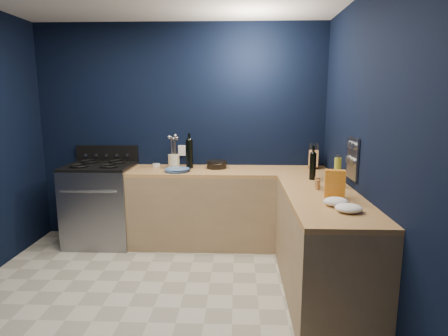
{
  "coord_description": "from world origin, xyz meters",
  "views": [
    {
      "loc": [
        0.69,
        -2.84,
        1.72
      ],
      "look_at": [
        0.55,
        1.0,
        1.0
      ],
      "focal_mm": 30.09,
      "sensor_mm": 36.0,
      "label": 1
    }
  ],
  "objects_px": {
    "knife_block": "(313,160)",
    "crouton_bag": "(335,184)",
    "utensil_crock": "(174,161)",
    "plate_stack": "(177,170)",
    "gas_range": "(102,205)"
  },
  "relations": [
    {
      "from": "knife_block",
      "to": "crouton_bag",
      "type": "distance_m",
      "value": 1.38
    },
    {
      "from": "utensil_crock",
      "to": "knife_block",
      "type": "distance_m",
      "value": 1.65
    },
    {
      "from": "plate_stack",
      "to": "knife_block",
      "type": "bearing_deg",
      "value": 10.1
    },
    {
      "from": "crouton_bag",
      "to": "plate_stack",
      "type": "bearing_deg",
      "value": 153.0
    },
    {
      "from": "gas_range",
      "to": "plate_stack",
      "type": "distance_m",
      "value": 1.05
    },
    {
      "from": "gas_range",
      "to": "crouton_bag",
      "type": "height_order",
      "value": "crouton_bag"
    },
    {
      "from": "gas_range",
      "to": "crouton_bag",
      "type": "xyz_separation_m",
      "value": [
        2.42,
        -1.22,
        0.56
      ]
    },
    {
      "from": "utensil_crock",
      "to": "knife_block",
      "type": "height_order",
      "value": "knife_block"
    },
    {
      "from": "gas_range",
      "to": "utensil_crock",
      "type": "relative_size",
      "value": 5.57
    },
    {
      "from": "utensil_crock",
      "to": "knife_block",
      "type": "xyz_separation_m",
      "value": [
        1.65,
        0.08,
        0.02
      ]
    },
    {
      "from": "knife_block",
      "to": "crouton_bag",
      "type": "height_order",
      "value": "crouton_bag"
    },
    {
      "from": "plate_stack",
      "to": "utensil_crock",
      "type": "distance_m",
      "value": 0.22
    },
    {
      "from": "plate_stack",
      "to": "knife_block",
      "type": "distance_m",
      "value": 1.61
    },
    {
      "from": "gas_range",
      "to": "utensil_crock",
      "type": "bearing_deg",
      "value": 4.94
    },
    {
      "from": "gas_range",
      "to": "knife_block",
      "type": "bearing_deg",
      "value": 3.61
    }
  ]
}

